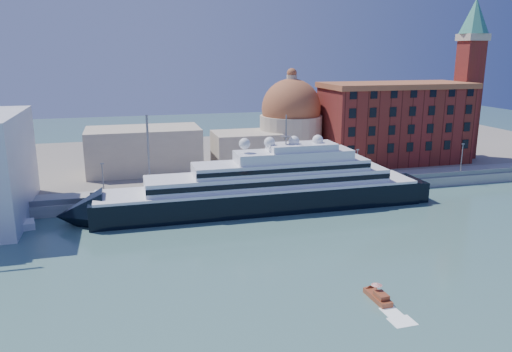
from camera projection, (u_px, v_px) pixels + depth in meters
name	position (u px, v px, depth m)	size (l,w,h in m)	color
ground	(278.00, 250.00, 87.84)	(400.00, 400.00, 0.00)	#365E5B
quay	(236.00, 192.00, 119.39)	(180.00, 10.00, 2.50)	gray
land	(207.00, 159.00, 157.86)	(260.00, 72.00, 2.00)	slate
quay_fence	(240.00, 189.00, 114.72)	(180.00, 0.10, 1.20)	slate
superyacht	(251.00, 192.00, 108.63)	(81.23, 11.26, 24.28)	black
service_barge	(3.00, 228.00, 96.53)	(12.52, 6.37, 2.69)	white
water_taxi	(378.00, 296.00, 69.84)	(1.94, 5.34, 2.51)	brown
warehouse	(394.00, 122.00, 146.32)	(43.00, 19.00, 23.25)	maroon
campanile	(470.00, 69.00, 148.74)	(8.40, 8.40, 47.00)	maroon
church	(239.00, 135.00, 140.88)	(66.00, 18.00, 25.50)	beige
lamp_posts	(182.00, 161.00, 112.49)	(120.80, 2.40, 18.00)	slate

